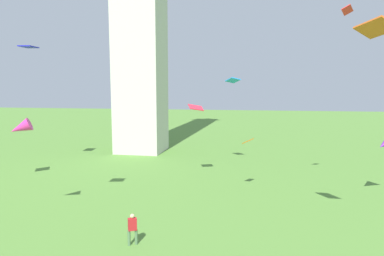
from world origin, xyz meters
The scene contains 8 objects.
person_0 centered at (-0.52, 14.78, 0.88)m, with size 0.47×0.40×1.56m.
kite_flying_0 centered at (-7.84, 16.84, 5.33)m, with size 1.50×1.27×1.13m.
kite_flying_1 centered at (10.05, 15.61, 10.04)m, with size 1.57×1.72×0.70m.
kite_flying_3 centered at (-15.29, 28.17, 11.36)m, with size 1.36×1.81×0.13m.
kite_flying_4 centered at (4.80, 24.19, 3.78)m, with size 0.84×0.98×0.37m.
kite_flying_5 centered at (10.93, 23.70, 12.55)m, with size 0.90×0.92×0.56m.
kite_flying_7 centered at (3.24, 31.41, 8.31)m, with size 1.52×1.61×0.54m.
kite_flying_9 centered at (0.54, 26.85, 6.01)m, with size 1.36×1.26×0.58m.
Camera 1 is at (5.02, 0.26, 7.50)m, focal length 31.02 mm.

